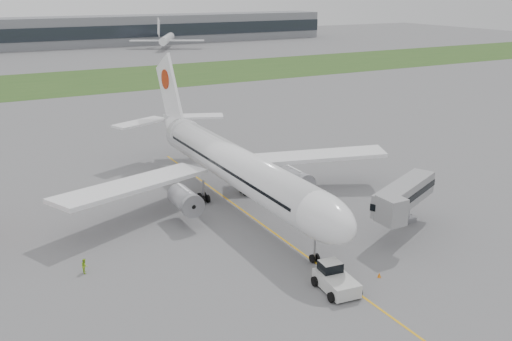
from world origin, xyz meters
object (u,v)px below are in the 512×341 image
airliner (231,163)px  ground_crew_near (321,269)px  jet_bridge (403,197)px  pushback_tug (335,278)px

airliner → ground_crew_near: (-1.31, -22.95, -4.76)m
jet_bridge → ground_crew_near: size_ratio=7.00×
ground_crew_near → pushback_tug: bearing=65.6°
jet_bridge → pushback_tug: bearing=-179.0°
airliner → pushback_tug: airliner is taller
airliner → pushback_tug: bearing=-93.4°
jet_bridge → ground_crew_near: jet_bridge is taller
airliner → ground_crew_near: airliner is taller
airliner → pushback_tug: (-1.52, -25.54, -4.52)m
jet_bridge → airliner: bearing=100.8°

